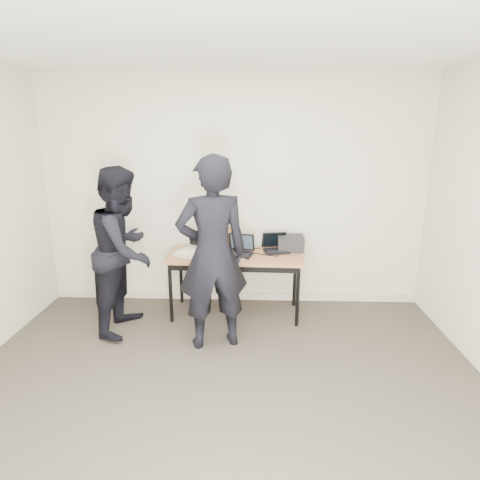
{
  "coord_description": "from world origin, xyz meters",
  "views": [
    {
      "loc": [
        0.25,
        -2.44,
        2.06
      ],
      "look_at": [
        0.1,
        1.6,
        0.95
      ],
      "focal_mm": 30.0,
      "sensor_mm": 36.0,
      "label": 1
    }
  ],
  "objects_px": {
    "desk": "(235,260)",
    "equipment_box": "(291,243)",
    "laptop_beige": "(194,249)",
    "laptop_right": "(275,247)",
    "person_typist": "(212,254)",
    "laptop_center": "(240,250)",
    "leather_satchel": "(221,238)",
    "person_observer": "(124,250)"
  },
  "relations": [
    {
      "from": "laptop_beige",
      "to": "person_observer",
      "type": "xyz_separation_m",
      "value": [
        -0.67,
        -0.35,
        0.09
      ]
    },
    {
      "from": "laptop_center",
      "to": "equipment_box",
      "type": "distance_m",
      "value": 0.61
    },
    {
      "from": "person_typist",
      "to": "laptop_center",
      "type": "bearing_deg",
      "value": -125.43
    },
    {
      "from": "leather_satchel",
      "to": "person_observer",
      "type": "relative_size",
      "value": 0.22
    },
    {
      "from": "laptop_beige",
      "to": "leather_satchel",
      "type": "height_order",
      "value": "laptop_beige"
    },
    {
      "from": "laptop_center",
      "to": "laptop_right",
      "type": "xyz_separation_m",
      "value": [
        0.4,
        0.15,
        -0.0
      ]
    },
    {
      "from": "person_typist",
      "to": "desk",
      "type": "bearing_deg",
      "value": -121.72
    },
    {
      "from": "equipment_box",
      "to": "person_observer",
      "type": "bearing_deg",
      "value": -162.92
    },
    {
      "from": "desk",
      "to": "equipment_box",
      "type": "height_order",
      "value": "equipment_box"
    },
    {
      "from": "laptop_center",
      "to": "equipment_box",
      "type": "height_order",
      "value": "laptop_center"
    },
    {
      "from": "laptop_right",
      "to": "equipment_box",
      "type": "bearing_deg",
      "value": 1.57
    },
    {
      "from": "laptop_beige",
      "to": "laptop_center",
      "type": "bearing_deg",
      "value": 26.34
    },
    {
      "from": "desk",
      "to": "laptop_center",
      "type": "relative_size",
      "value": 4.43
    },
    {
      "from": "leather_satchel",
      "to": "person_observer",
      "type": "bearing_deg",
      "value": -144.18
    },
    {
      "from": "laptop_right",
      "to": "equipment_box",
      "type": "distance_m",
      "value": 0.18
    },
    {
      "from": "laptop_beige",
      "to": "person_observer",
      "type": "distance_m",
      "value": 0.77
    },
    {
      "from": "laptop_right",
      "to": "equipment_box",
      "type": "relative_size",
      "value": 1.12
    },
    {
      "from": "equipment_box",
      "to": "person_observer",
      "type": "height_order",
      "value": "person_observer"
    },
    {
      "from": "person_observer",
      "to": "desk",
      "type": "bearing_deg",
      "value": -66.69
    },
    {
      "from": "desk",
      "to": "equipment_box",
      "type": "distance_m",
      "value": 0.67
    },
    {
      "from": "equipment_box",
      "to": "person_observer",
      "type": "xyz_separation_m",
      "value": [
        -1.77,
        -0.54,
        0.06
      ]
    },
    {
      "from": "laptop_right",
      "to": "leather_satchel",
      "type": "height_order",
      "value": "leather_satchel"
    },
    {
      "from": "laptop_center",
      "to": "person_observer",
      "type": "distance_m",
      "value": 1.24
    },
    {
      "from": "laptop_right",
      "to": "person_observer",
      "type": "bearing_deg",
      "value": -173.31
    },
    {
      "from": "person_observer",
      "to": "laptop_center",
      "type": "bearing_deg",
      "value": -67.1
    },
    {
      "from": "laptop_beige",
      "to": "desk",
      "type": "bearing_deg",
      "value": 25.6
    },
    {
      "from": "laptop_beige",
      "to": "laptop_right",
      "type": "relative_size",
      "value": 1.36
    },
    {
      "from": "laptop_beige",
      "to": "leather_satchel",
      "type": "distance_m",
      "value": 0.37
    },
    {
      "from": "laptop_beige",
      "to": "leather_satchel",
      "type": "bearing_deg",
      "value": 64.55
    },
    {
      "from": "laptop_beige",
      "to": "laptop_center",
      "type": "distance_m",
      "value": 0.51
    },
    {
      "from": "desk",
      "to": "laptop_center",
      "type": "xyz_separation_m",
      "value": [
        0.05,
        0.01,
        0.11
      ]
    },
    {
      "from": "laptop_beige",
      "to": "equipment_box",
      "type": "xyz_separation_m",
      "value": [
        1.09,
        0.19,
        0.03
      ]
    },
    {
      "from": "laptop_beige",
      "to": "laptop_right",
      "type": "xyz_separation_m",
      "value": [
        0.92,
        0.15,
        -0.01
      ]
    },
    {
      "from": "desk",
      "to": "leather_satchel",
      "type": "distance_m",
      "value": 0.34
    },
    {
      "from": "equipment_box",
      "to": "person_typist",
      "type": "relative_size",
      "value": 0.16
    },
    {
      "from": "desk",
      "to": "leather_satchel",
      "type": "bearing_deg",
      "value": 130.32
    },
    {
      "from": "laptop_beige",
      "to": "equipment_box",
      "type": "bearing_deg",
      "value": 35.76
    },
    {
      "from": "leather_satchel",
      "to": "person_observer",
      "type": "distance_m",
      "value": 1.12
    },
    {
      "from": "laptop_beige",
      "to": "person_observer",
      "type": "relative_size",
      "value": 0.26
    },
    {
      "from": "laptop_beige",
      "to": "laptop_center",
      "type": "xyz_separation_m",
      "value": [
        0.51,
        0.0,
        -0.0
      ]
    },
    {
      "from": "equipment_box",
      "to": "person_observer",
      "type": "relative_size",
      "value": 0.17
    },
    {
      "from": "equipment_box",
      "to": "person_observer",
      "type": "distance_m",
      "value": 1.85
    }
  ]
}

